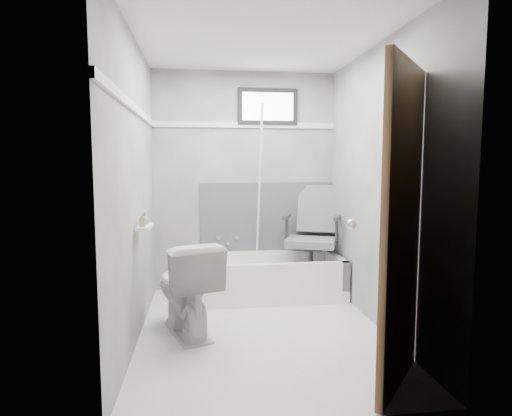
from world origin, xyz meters
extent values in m
plane|color=white|center=(0.00, 0.00, 0.00)|extent=(2.60, 2.60, 0.00)
plane|color=silver|center=(0.00, 0.00, 2.40)|extent=(2.60, 2.60, 0.00)
cube|color=slate|center=(0.00, 1.30, 1.20)|extent=(2.00, 0.02, 2.40)
cube|color=slate|center=(0.00, -1.30, 1.20)|extent=(2.00, 0.02, 2.40)
cube|color=slate|center=(-1.00, 0.00, 1.20)|extent=(0.02, 2.60, 2.40)
cube|color=slate|center=(1.00, 0.00, 1.20)|extent=(0.02, 2.60, 2.40)
imported|color=white|center=(-0.62, 0.03, 0.38)|extent=(0.67, 0.88, 0.77)
cube|color=#4C4C4F|center=(0.25, 1.29, 0.80)|extent=(1.50, 0.02, 0.78)
cube|color=white|center=(0.00, 1.29, 1.82)|extent=(2.00, 0.02, 0.06)
cube|color=white|center=(-0.99, 0.00, 1.82)|extent=(0.02, 2.60, 0.06)
cylinder|color=white|center=(0.12, 1.06, 1.05)|extent=(0.02, 0.50, 1.90)
cube|color=white|center=(-0.93, -0.02, 0.90)|extent=(0.10, 0.32, 0.02)
imported|color=tan|center=(-0.94, -0.10, 0.97)|extent=(0.05, 0.05, 0.10)
imported|color=teal|center=(-0.94, 0.04, 0.96)|extent=(0.10, 0.10, 0.10)
camera|label=1|loc=(-0.49, -3.43, 1.39)|focal=30.00mm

